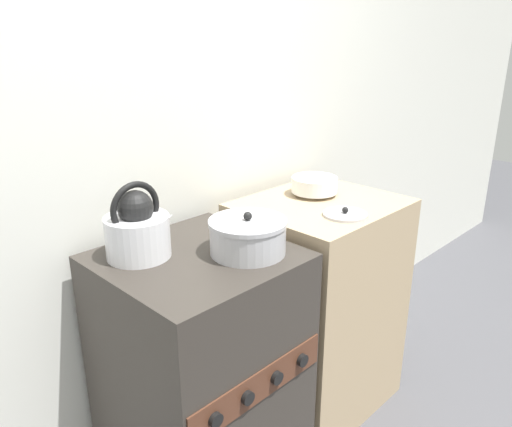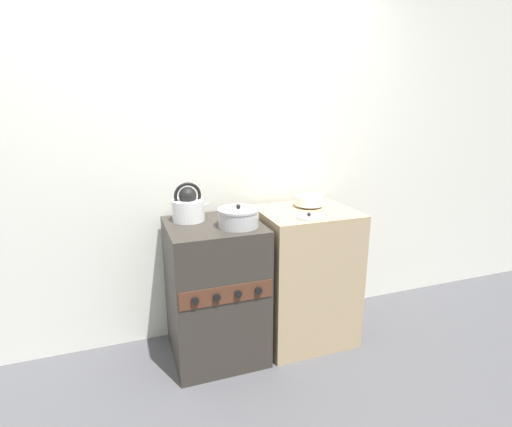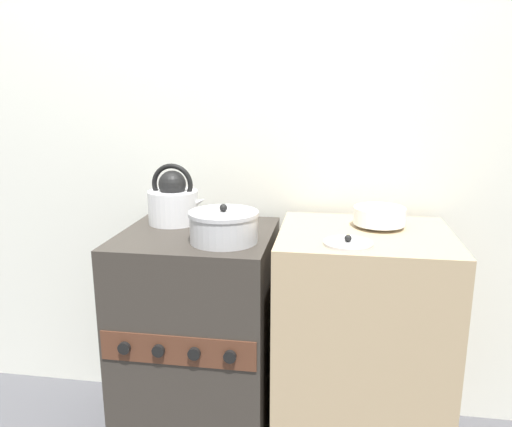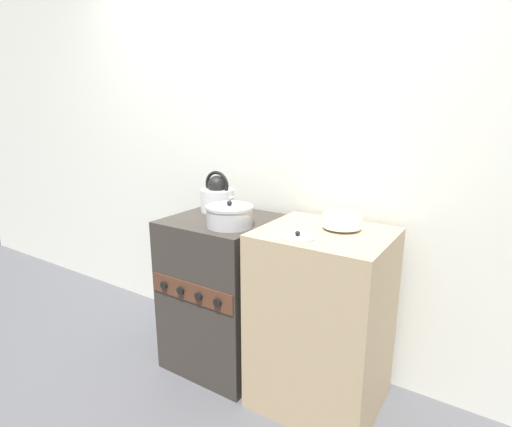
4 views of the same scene
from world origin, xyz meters
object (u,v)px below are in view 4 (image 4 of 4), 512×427
kettle (217,196)px  cooking_pot (230,216)px  loose_pot_lid (298,237)px  stove (224,292)px  enamel_bowl (342,221)px

kettle → cooking_pot: 0.35m
kettle → cooking_pot: kettle is taller
kettle → loose_pot_lid: size_ratio=1.51×
stove → cooking_pot: 0.54m
enamel_bowl → cooking_pot: bearing=-163.0°
cooking_pot → enamel_bowl: 0.59m
stove → enamel_bowl: bearing=5.8°
stove → enamel_bowl: 0.88m
kettle → cooking_pot: bearing=-41.1°
stove → loose_pot_lid: size_ratio=5.54×
stove → enamel_bowl: (0.69, 0.07, 0.53)m
cooking_pot → loose_pot_lid: bearing=-9.0°
kettle → cooking_pot: size_ratio=0.99×
kettle → enamel_bowl: 0.82m
cooking_pot → enamel_bowl: cooking_pot is taller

